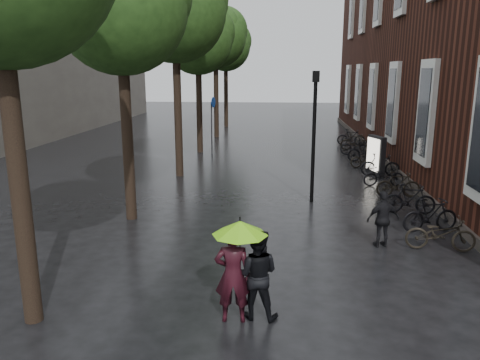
# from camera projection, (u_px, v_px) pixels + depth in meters

# --- Properties ---
(street_trees) EXTENTS (4.33, 34.03, 8.91)m
(street_trees) POSITION_uv_depth(u_px,v_px,m) (187.00, 28.00, 21.51)
(street_trees) COLOR black
(street_trees) RESTS_ON ground
(person_burgundy) EXTENTS (0.68, 0.48, 1.79)m
(person_burgundy) POSITION_uv_depth(u_px,v_px,m) (233.00, 275.00, 8.30)
(person_burgundy) COLOR black
(person_burgundy) RESTS_ON ground
(person_black) EXTENTS (0.89, 0.73, 1.69)m
(person_black) POSITION_uv_depth(u_px,v_px,m) (257.00, 274.00, 8.44)
(person_black) COLOR black
(person_black) RESTS_ON ground
(lime_umbrella) EXTENTS (0.99, 0.99, 1.47)m
(lime_umbrella) POSITION_uv_depth(u_px,v_px,m) (240.00, 228.00, 8.12)
(lime_umbrella) COLOR black
(lime_umbrella) RESTS_ON ground
(pedestrian_walking) EXTENTS (0.92, 0.57, 1.47)m
(pedestrian_walking) POSITION_uv_depth(u_px,v_px,m) (383.00, 219.00, 11.90)
(pedestrian_walking) COLOR black
(pedestrian_walking) RESTS_ON ground
(parked_bicycles) EXTENTS (1.93, 17.63, 1.00)m
(parked_bicycles) POSITION_uv_depth(u_px,v_px,m) (377.00, 165.00, 20.02)
(parked_bicycles) COLOR black
(parked_bicycles) RESTS_ON ground
(ad_lightbox) EXTENTS (0.26, 1.13, 1.70)m
(ad_lightbox) POSITION_uv_depth(u_px,v_px,m) (376.00, 156.00, 20.05)
(ad_lightbox) COLOR black
(ad_lightbox) RESTS_ON ground
(lamp_post) EXTENTS (0.23, 0.23, 4.41)m
(lamp_post) POSITION_uv_depth(u_px,v_px,m) (314.00, 124.00, 15.51)
(lamp_post) COLOR black
(lamp_post) RESTS_ON ground
(cycle_sign) EXTENTS (0.16, 0.55, 3.04)m
(cycle_sign) POSITION_uv_depth(u_px,v_px,m) (212.00, 117.00, 24.91)
(cycle_sign) COLOR #262628
(cycle_sign) RESTS_ON ground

